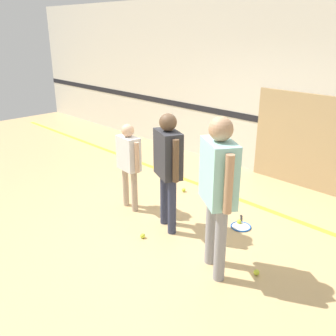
{
  "coord_description": "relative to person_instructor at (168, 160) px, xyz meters",
  "views": [
    {
      "loc": [
        3.3,
        -3.29,
        2.62
      ],
      "look_at": [
        0.02,
        -0.07,
        0.89
      ],
      "focal_mm": 40.0,
      "sensor_mm": 36.0,
      "label": 1
    }
  ],
  "objects": [
    {
      "name": "ground_plane",
      "position": [
        -0.02,
        0.07,
        -1.0
      ],
      "size": [
        16.0,
        16.0,
        0.0
      ],
      "primitive_type": "plane",
      "color": "tan"
    },
    {
      "name": "tennis_ball_stray_right",
      "position": [
        -0.68,
        1.04,
        -0.97
      ],
      "size": [
        0.07,
        0.07,
        0.07
      ],
      "primitive_type": "sphere",
      "color": "#CCE038",
      "rests_on": "ground_plane"
    },
    {
      "name": "wall_back",
      "position": [
        -0.02,
        2.76,
        0.6
      ],
      "size": [
        16.0,
        0.07,
        3.2
      ],
      "color": "silver",
      "rests_on": "ground_plane"
    },
    {
      "name": "tennis_ball_near_instructor",
      "position": [
        -0.04,
        -0.43,
        -0.97
      ],
      "size": [
        0.07,
        0.07,
        0.07
      ],
      "primitive_type": "sphere",
      "color": "#CCE038",
      "rests_on": "ground_plane"
    },
    {
      "name": "person_student_right",
      "position": [
        1.06,
        -0.3,
        0.11
      ],
      "size": [
        0.59,
        0.5,
        1.79
      ],
      "rotation": [
        0.0,
        0.0,
        2.57
      ],
      "color": "gray",
      "rests_on": "ground_plane"
    },
    {
      "name": "tennis_ball_stray_left",
      "position": [
        1.46,
        -0.04,
        -0.97
      ],
      "size": [
        0.07,
        0.07,
        0.07
      ],
      "primitive_type": "sphere",
      "color": "#CCE038",
      "rests_on": "ground_plane"
    },
    {
      "name": "person_student_left",
      "position": [
        -0.84,
        0.02,
        -0.18
      ],
      "size": [
        0.5,
        0.24,
        1.33
      ],
      "rotation": [
        0.0,
        0.0,
        -0.1
      ],
      "color": "tan",
      "rests_on": "ground_plane"
    },
    {
      "name": "tennis_ball_by_spare_racket",
      "position": [
        0.63,
        0.8,
        -0.97
      ],
      "size": [
        0.07,
        0.07,
        0.07
      ],
      "primitive_type": "sphere",
      "color": "#CCE038",
      "rests_on": "ground_plane"
    },
    {
      "name": "wall_panel",
      "position": [
        0.92,
        2.7,
        -0.19
      ],
      "size": [
        2.58,
        0.05,
        1.62
      ],
      "color": "tan",
      "rests_on": "ground_plane"
    },
    {
      "name": "person_instructor",
      "position": [
        0.0,
        0.0,
        0.0
      ],
      "size": [
        0.57,
        0.41,
        1.61
      ],
      "rotation": [
        0.0,
        0.0,
        -0.41
      ],
      "color": "#2D334C",
      "rests_on": "ground_plane"
    },
    {
      "name": "racket_spare_on_floor",
      "position": [
        0.7,
        0.75,
        -0.99
      ],
      "size": [
        0.4,
        0.48,
        0.03
      ],
      "rotation": [
        0.0,
        0.0,
        2.17
      ],
      "color": "blue",
      "rests_on": "ground_plane"
    },
    {
      "name": "floor_stripe",
      "position": [
        -0.02,
        1.46,
        -1.0
      ],
      "size": [
        14.4,
        0.1,
        0.01
      ],
      "color": "yellow",
      "rests_on": "ground_plane"
    }
  ]
}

